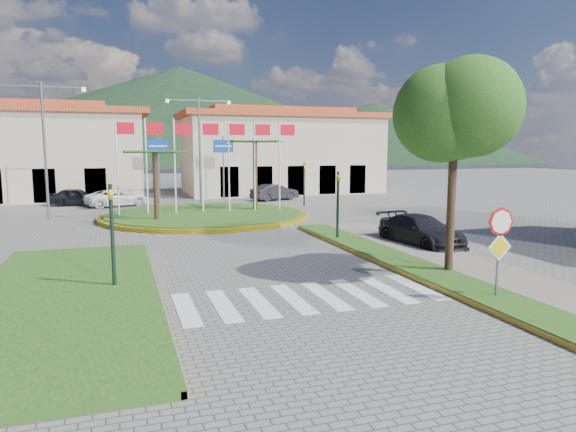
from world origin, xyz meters
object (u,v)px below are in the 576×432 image
object	(u,v)px
stop_sign	(500,238)
deciduous_tree	(455,119)
roundabout_island	(205,215)
white_van	(117,198)
car_dark_a	(76,197)
car_side_right	(421,231)
car_dark_b	(275,192)

from	to	relation	value
stop_sign	deciduous_tree	xyz separation A→B (m)	(0.60, 3.04, 3.38)
roundabout_island	white_van	distance (m)	9.59
car_dark_a	car_side_right	size ratio (longest dim) A/B	0.84
white_van	car_dark_b	size ratio (longest dim) A/B	1.12
deciduous_tree	car_side_right	xyz separation A→B (m)	(2.00, 4.79, -4.51)
stop_sign	white_van	xyz separation A→B (m)	(-10.00, 28.14, -1.17)
roundabout_island	car_dark_b	world-z (taller)	roundabout_island
deciduous_tree	white_van	bearing A→B (deg)	112.90
car_dark_b	car_side_right	bearing A→B (deg)	161.95
white_van	stop_sign	bearing A→B (deg)	-179.46
stop_sign	car_side_right	size ratio (longest dim) A/B	0.57
roundabout_island	deciduous_tree	xyz separation A→B (m)	(5.50, -17.00, 5.00)
stop_sign	car_dark_b	world-z (taller)	stop_sign
stop_sign	car_side_right	xyz separation A→B (m)	(2.60, 7.83, -1.12)
white_van	car_dark_b	distance (m)	12.29
stop_sign	car_dark_a	distance (m)	32.49
car_dark_a	car_dark_b	distance (m)	15.20
stop_sign	white_van	distance (m)	29.88
roundabout_island	car_dark_b	bearing A→B (deg)	50.75
white_van	car_dark_a	distance (m)	3.34
deciduous_tree	white_van	size ratio (longest dim) A/B	1.51
stop_sign	white_van	size ratio (longest dim) A/B	0.59
roundabout_island	car_dark_a	distance (m)	12.63
deciduous_tree	roundabout_island	bearing A→B (deg)	107.91
stop_sign	deciduous_tree	world-z (taller)	deciduous_tree
deciduous_tree	car_dark_b	size ratio (longest dim) A/B	1.69
car_side_right	white_van	bearing A→B (deg)	115.11
deciduous_tree	white_van	world-z (taller)	deciduous_tree
deciduous_tree	car_dark_a	size ratio (longest dim) A/B	1.77
deciduous_tree	car_dark_b	xyz separation A→B (m)	(1.66, 25.76, -4.51)
stop_sign	car_side_right	world-z (taller)	stop_sign
white_van	car_dark_a	xyz separation A→B (m)	(-2.90, 1.66, 0.03)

